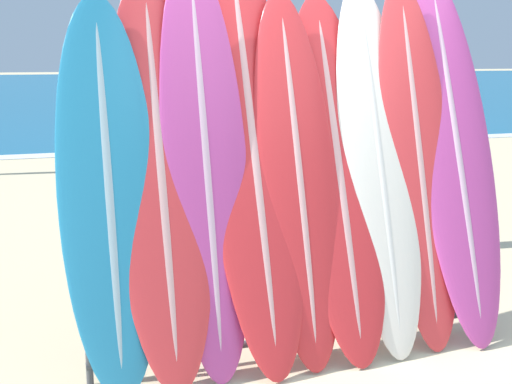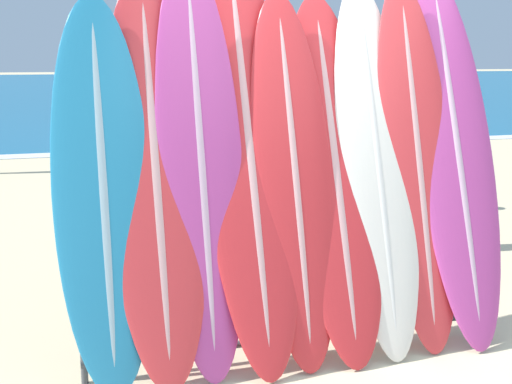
% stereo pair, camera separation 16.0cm
% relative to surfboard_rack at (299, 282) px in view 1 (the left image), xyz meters
% --- Properties ---
extents(ocean_water, '(120.00, 60.00, 0.01)m').
position_rel_surfboard_rack_xyz_m(ocean_water, '(0.40, 39.07, -0.47)').
color(ocean_water, '#146693').
rests_on(ocean_water, ground_plane).
extents(surfboard_rack, '(2.58, 0.04, 0.87)m').
position_rel_surfboard_rack_xyz_m(surfboard_rack, '(0.00, 0.00, 0.00)').
color(surfboard_rack, '#47474C').
rests_on(surfboard_rack, ground_plane).
extents(surfboard_slot_0, '(0.55, 0.63, 2.18)m').
position_rel_surfboard_rack_xyz_m(surfboard_slot_0, '(-1.12, 0.04, 0.62)').
color(surfboard_slot_0, teal).
rests_on(surfboard_slot_0, ground_plane).
extents(surfboard_slot_1, '(0.56, 0.77, 2.31)m').
position_rel_surfboard_rack_xyz_m(surfboard_slot_1, '(-0.83, 0.06, 0.68)').
color(surfboard_slot_1, red).
rests_on(surfboard_slot_1, ground_plane).
extents(surfboard_slot_2, '(0.50, 0.69, 2.42)m').
position_rel_surfboard_rack_xyz_m(surfboard_slot_2, '(-0.56, 0.06, 0.74)').
color(surfboard_slot_2, '#B23D8E').
rests_on(surfboard_slot_2, ground_plane).
extents(surfboard_slot_3, '(0.57, 0.98, 2.55)m').
position_rel_surfboard_rack_xyz_m(surfboard_slot_3, '(-0.26, 0.12, 0.80)').
color(surfboard_slot_3, red).
rests_on(surfboard_slot_3, ground_plane).
extents(surfboard_slot_4, '(0.50, 0.75, 2.23)m').
position_rel_surfboard_rack_xyz_m(surfboard_slot_4, '(-0.00, 0.04, 0.64)').
color(surfboard_slot_4, red).
rests_on(surfboard_slot_4, ground_plane).
extents(surfboard_slot_5, '(0.56, 0.85, 2.22)m').
position_rel_surfboard_rack_xyz_m(surfboard_slot_5, '(0.28, 0.06, 0.64)').
color(surfboard_slot_5, red).
rests_on(surfboard_slot_5, ground_plane).
extents(surfboard_slot_6, '(0.51, 0.79, 2.31)m').
position_rel_surfboard_rack_xyz_m(surfboard_slot_6, '(0.56, 0.07, 0.68)').
color(surfboard_slot_6, silver).
rests_on(surfboard_slot_6, ground_plane).
extents(surfboard_slot_7, '(0.51, 0.71, 2.32)m').
position_rel_surfboard_rack_xyz_m(surfboard_slot_7, '(0.84, 0.06, 0.69)').
color(surfboard_slot_7, red).
rests_on(surfboard_slot_7, ground_plane).
extents(surfboard_slot_8, '(0.55, 0.90, 2.41)m').
position_rel_surfboard_rack_xyz_m(surfboard_slot_8, '(1.12, 0.08, 0.73)').
color(surfboard_slot_8, '#B23D8E').
rests_on(surfboard_slot_8, ground_plane).
extents(person_near_water, '(0.24, 0.30, 1.79)m').
position_rel_surfboard_rack_xyz_m(person_near_water, '(1.07, 6.04, 0.50)').
color(person_near_water, beige).
rests_on(person_near_water, ground_plane).
extents(person_mid_beach, '(0.25, 0.26, 1.53)m').
position_rel_surfboard_rack_xyz_m(person_mid_beach, '(2.42, 3.50, 0.36)').
color(person_mid_beach, beige).
rests_on(person_mid_beach, ground_plane).
extents(person_far_right, '(0.27, 0.22, 1.66)m').
position_rel_surfboard_rack_xyz_m(person_far_right, '(1.71, 1.90, 0.43)').
color(person_far_right, '#846047').
rests_on(person_far_right, ground_plane).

